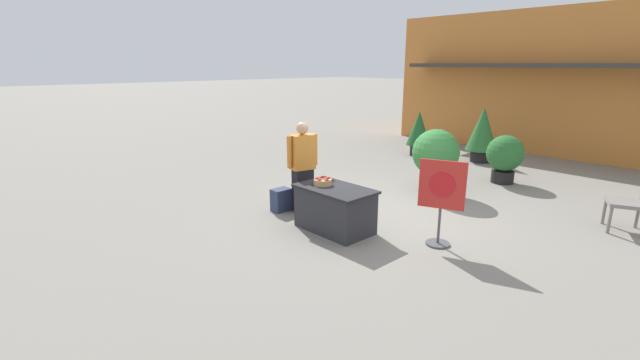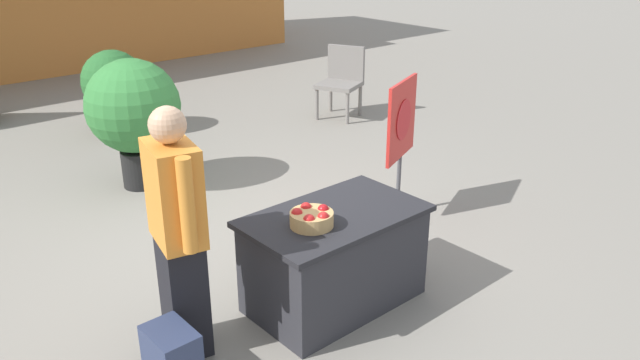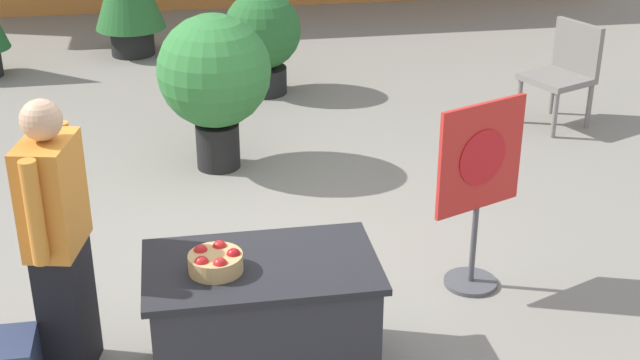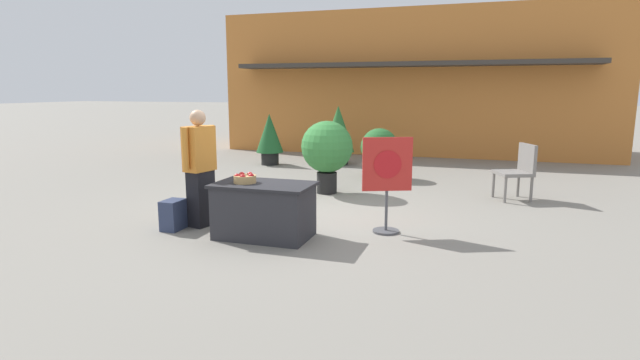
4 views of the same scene
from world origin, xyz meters
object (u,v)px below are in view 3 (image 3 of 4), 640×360
at_px(potted_plant_far_right, 214,75).
at_px(potted_plant_near_right, 262,36).
at_px(person_visitor, 58,240).
at_px(poster_board, 478,186).
at_px(patio_chair, 565,69).
at_px(apple_basket, 216,261).
at_px(display_table, 263,319).

height_order(potted_plant_far_right, potted_plant_near_right, potted_plant_far_right).
bearing_deg(person_visitor, potted_plant_far_right, 82.11).
bearing_deg(potted_plant_far_right, potted_plant_near_right, 72.06).
distance_m(poster_board, patio_chair, 3.32).
distance_m(apple_basket, potted_plant_far_right, 3.03).
bearing_deg(patio_chair, poster_board, 33.03).
bearing_deg(potted_plant_far_right, display_table, -88.84).
bearing_deg(potted_plant_near_right, display_table, -96.46).
relative_size(poster_board, patio_chair, 1.32).
relative_size(apple_basket, patio_chair, 0.30).
bearing_deg(apple_basket, person_visitor, 161.40).
height_order(poster_board, potted_plant_near_right, poster_board).
height_order(display_table, patio_chair, patio_chair).
xyz_separation_m(display_table, potted_plant_far_right, (-0.06, 2.99, 0.47)).
bearing_deg(patio_chair, apple_basket, 21.25).
bearing_deg(apple_basket, display_table, 9.07).
relative_size(apple_basket, potted_plant_far_right, 0.22).
distance_m(person_visitor, potted_plant_far_right, 2.93).
height_order(apple_basket, potted_plant_near_right, potted_plant_near_right).
height_order(person_visitor, poster_board, person_visitor).
relative_size(display_table, person_visitor, 0.78).
relative_size(display_table, potted_plant_far_right, 0.95).
height_order(display_table, apple_basket, apple_basket).
xyz_separation_m(poster_board, patio_chair, (1.83, 2.76, -0.18)).
bearing_deg(apple_basket, patio_chair, 44.63).
relative_size(display_table, poster_board, 0.99).
distance_m(patio_chair, potted_plant_near_right, 3.10).
relative_size(display_table, potted_plant_near_right, 1.17).
bearing_deg(apple_basket, potted_plant_far_right, 86.46).
distance_m(patio_chair, potted_plant_far_right, 3.43).
bearing_deg(potted_plant_far_right, person_visitor, -110.49).
bearing_deg(potted_plant_near_right, poster_board, -77.29).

